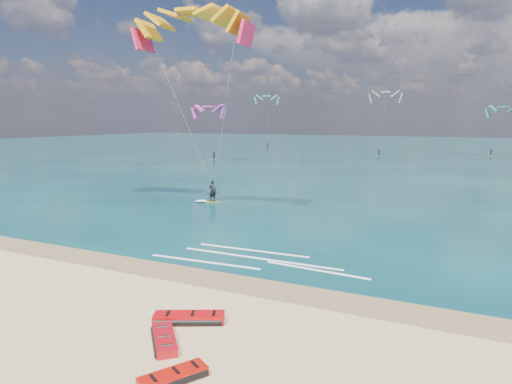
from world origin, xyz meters
TOP-DOWN VIEW (x-y plane):
  - ground at (0.00, 40.00)m, footprint 320.00×320.00m
  - wet_sand_strip at (0.00, 3.00)m, footprint 320.00×2.40m
  - sea at (0.00, 104.00)m, footprint 320.00×200.00m
  - packed_kite_left at (2.29, -1.56)m, footprint 3.11×2.28m
  - packed_kite_mid at (2.48, -3.36)m, footprint 2.35×2.44m
  - packed_kite_right at (4.11, -5.12)m, footprint 1.97×2.41m
  - kitesurfer_main at (-9.00, 17.67)m, footprint 10.21×8.19m
  - shoreline_foam at (1.21, 6.62)m, footprint 12.10×3.64m
  - distant_kites at (-15.48, 81.15)m, footprint 60.06×39.56m

SIDE VIEW (x-z plane):
  - ground at x=0.00m, z-range 0.00..0.00m
  - packed_kite_left at x=2.29m, z-range -0.20..0.20m
  - packed_kite_mid at x=2.48m, z-range -0.19..0.19m
  - packed_kite_right at x=4.11m, z-range -0.18..0.18m
  - wet_sand_strip at x=0.00m, z-range 0.00..0.01m
  - sea at x=0.00m, z-range 0.00..0.04m
  - shoreline_foam at x=1.21m, z-range 0.04..0.05m
  - distant_kites at x=-15.48m, z-range -0.84..12.82m
  - kitesurfer_main at x=-9.00m, z-range 0.41..18.01m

